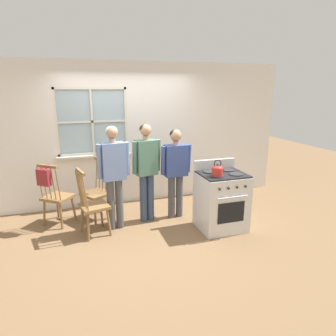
% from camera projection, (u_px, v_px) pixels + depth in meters
% --- Properties ---
extents(ground_plane, '(16.00, 16.00, 0.00)m').
position_uv_depth(ground_plane, '(146.00, 231.00, 4.78)').
color(ground_plane, brown).
extents(wall_back, '(6.40, 0.16, 2.70)m').
position_uv_depth(wall_back, '(129.00, 136.00, 5.74)').
color(wall_back, white).
rests_on(wall_back, ground_plane).
extents(chair_by_window, '(0.58, 0.57, 1.06)m').
position_uv_depth(chair_by_window, '(57.00, 197.00, 4.94)').
color(chair_by_window, olive).
rests_on(chair_by_window, ground_plane).
extents(chair_near_wall, '(0.56, 0.57, 1.06)m').
position_uv_depth(chair_near_wall, '(97.00, 193.00, 5.14)').
color(chair_near_wall, olive).
rests_on(chair_near_wall, ground_plane).
extents(chair_center_cluster, '(0.49, 0.50, 1.06)m').
position_uv_depth(chair_center_cluster, '(93.00, 206.00, 4.58)').
color(chair_center_cluster, olive).
rests_on(chair_center_cluster, ground_plane).
extents(person_elderly_left, '(0.52, 0.26, 1.66)m').
position_uv_depth(person_elderly_left, '(114.00, 170.00, 4.65)').
color(person_elderly_left, '#4C4C51').
rests_on(person_elderly_left, ground_plane).
extents(person_teen_center, '(0.51, 0.27, 1.66)m').
position_uv_depth(person_teen_center, '(146.00, 165.00, 4.94)').
color(person_teen_center, '#384766').
rests_on(person_teen_center, ground_plane).
extents(person_adult_right, '(0.54, 0.23, 1.55)m').
position_uv_depth(person_adult_right, '(176.00, 166.00, 5.10)').
color(person_adult_right, '#4C4C51').
rests_on(person_adult_right, ground_plane).
extents(stove, '(0.72, 0.68, 1.08)m').
position_uv_depth(stove, '(221.00, 200.00, 4.79)').
color(stove, silver).
rests_on(stove, ground_plane).
extents(kettle, '(0.21, 0.17, 0.25)m').
position_uv_depth(kettle, '(217.00, 170.00, 4.48)').
color(kettle, red).
rests_on(kettle, stove).
extents(potted_plant, '(0.14, 0.14, 0.23)m').
position_uv_depth(potted_plant, '(100.00, 151.00, 5.55)').
color(potted_plant, beige).
rests_on(potted_plant, wall_back).
extents(handbag, '(0.25, 0.25, 0.31)m').
position_uv_depth(handbag, '(44.00, 177.00, 4.62)').
color(handbag, maroon).
rests_on(handbag, chair_by_window).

